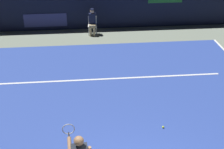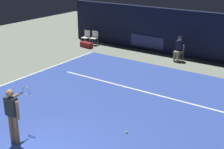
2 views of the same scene
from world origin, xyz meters
The scene contains 6 objects.
ground_plane centered at (0.00, 4.29, 0.00)m, with size 33.03×33.03×0.00m, color gray.
court_surface centered at (0.00, 4.29, 0.01)m, with size 10.85×10.57×0.01m, color #2D479E.
line_service centered at (0.00, 6.14, 0.01)m, with size 8.46×0.10×0.01m, color white.
back_wall centered at (0.00, 11.91, 1.30)m, with size 16.67×0.33×2.60m.
line_judge_on_chair centered at (-0.52, 10.91, 0.69)m, with size 0.47×0.55×1.32m.
tennis_ball centered at (1.24, 2.91, 0.05)m, with size 0.07×0.07×0.07m, color #CCE033.
Camera 1 is at (-1.10, -5.05, 6.22)m, focal length 53.52 mm.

